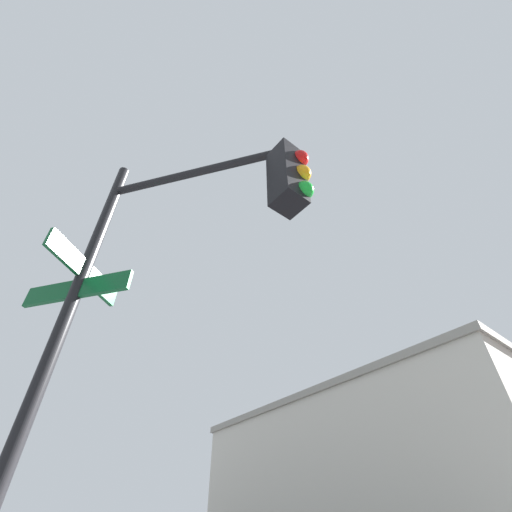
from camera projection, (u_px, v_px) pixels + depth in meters
The scene contains 2 objects.
traffic_signal_near at pixel (178, 250), 3.23m from camera, with size 2.31×1.78×5.08m.
building_stucco at pixel (444, 499), 23.60m from camera, with size 20.11×24.58×8.93m.
Camera 1 is at (-3.51, -7.35, 1.39)m, focal length 24.95 mm.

